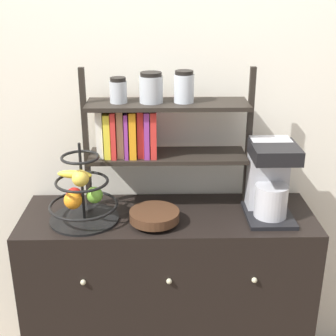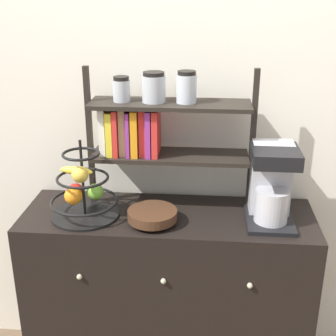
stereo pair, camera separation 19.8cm
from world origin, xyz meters
name	(u,v)px [view 1 (the left image)]	position (x,y,z in m)	size (l,w,h in m)	color
wall_back	(167,112)	(0.00, 0.47, 1.30)	(7.00, 0.05, 2.60)	silver
sideboard	(168,298)	(0.00, 0.21, 0.45)	(1.29, 0.44, 0.90)	black
coffee_maker	(270,179)	(0.44, 0.21, 1.07)	(0.20, 0.26, 0.34)	black
fruit_stand	(82,196)	(-0.37, 0.17, 1.02)	(0.30, 0.30, 0.35)	black
wooden_bowl	(154,216)	(-0.06, 0.13, 0.94)	(0.21, 0.21, 0.06)	#422819
shelf_hutch	(148,124)	(-0.08, 0.31, 1.29)	(0.74, 0.20, 0.63)	black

